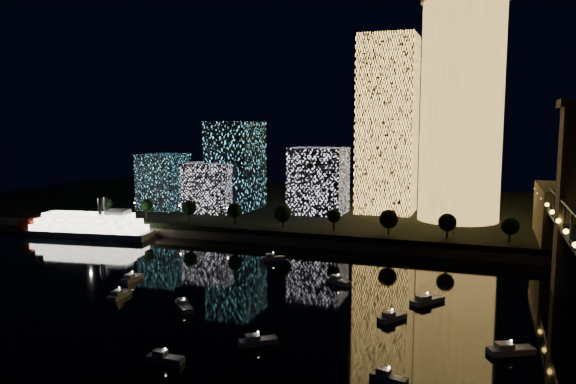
% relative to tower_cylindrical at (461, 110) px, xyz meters
% --- Properties ---
extents(ground, '(520.00, 520.00, 0.00)m').
position_rel_tower_cylindrical_xyz_m(ground, '(-31.31, -128.25, -49.34)').
color(ground, black).
rests_on(ground, ground).
extents(far_bank, '(420.00, 160.00, 5.00)m').
position_rel_tower_cylindrical_xyz_m(far_bank, '(-31.31, 31.75, -46.84)').
color(far_bank, black).
rests_on(far_bank, ground).
extents(seawall, '(420.00, 6.00, 3.00)m').
position_rel_tower_cylindrical_xyz_m(seawall, '(-31.31, -46.25, -47.84)').
color(seawall, '#6B5E4C').
rests_on(seawall, ground).
extents(tower_cylindrical, '(34.00, 34.00, 88.42)m').
position_rel_tower_cylindrical_xyz_m(tower_cylindrical, '(0.00, 0.00, 0.00)').
color(tower_cylindrical, '#E9AB4A').
rests_on(tower_cylindrical, far_bank).
extents(tower_rectangular, '(24.16, 24.16, 76.88)m').
position_rel_tower_cylindrical_xyz_m(tower_rectangular, '(-31.27, 11.33, -5.90)').
color(tower_rectangular, '#E9AB4A').
rests_on(tower_rectangular, far_bank).
extents(midrise_blocks, '(91.76, 34.39, 40.16)m').
position_rel_tower_cylindrical_xyz_m(midrise_blocks, '(-95.02, -5.93, -28.61)').
color(midrise_blocks, white).
rests_on(midrise_blocks, far_bank).
extents(riverboat, '(54.67, 18.10, 16.18)m').
position_rel_tower_cylindrical_xyz_m(riverboat, '(-137.39, -59.65, -45.19)').
color(riverboat, silver).
rests_on(riverboat, ground).
extents(motorboats, '(120.68, 84.45, 2.78)m').
position_rel_tower_cylindrical_xyz_m(motorboats, '(-35.89, -117.54, -48.52)').
color(motorboats, silver).
rests_on(motorboats, ground).
extents(esplanade_trees, '(165.54, 6.78, 8.89)m').
position_rel_tower_cylindrical_xyz_m(esplanade_trees, '(-53.26, -40.25, -38.87)').
color(esplanade_trees, black).
rests_on(esplanade_trees, far_bank).
extents(street_lamps, '(132.70, 0.70, 5.65)m').
position_rel_tower_cylindrical_xyz_m(street_lamps, '(-65.31, -34.25, -40.32)').
color(street_lamps, black).
rests_on(street_lamps, far_bank).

